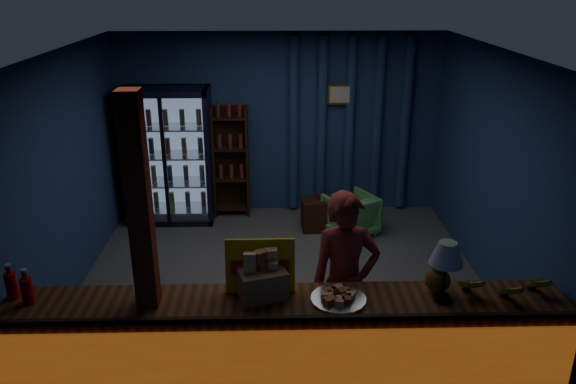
{
  "coord_description": "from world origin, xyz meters",
  "views": [
    {
      "loc": [
        -0.08,
        -5.64,
        3.31
      ],
      "look_at": [
        0.06,
        -0.2,
        1.19
      ],
      "focal_mm": 35.0,
      "sensor_mm": 36.0,
      "label": 1
    }
  ],
  "objects_px": {
    "shopkeeper": "(345,283)",
    "table_lamp": "(447,256)",
    "pastry_tray": "(338,298)",
    "green_chair": "(350,214)"
  },
  "relations": [
    {
      "from": "shopkeeper",
      "to": "table_lamp",
      "type": "height_order",
      "value": "shopkeeper"
    },
    {
      "from": "shopkeeper",
      "to": "pastry_tray",
      "type": "xyz_separation_m",
      "value": [
        -0.11,
        -0.48,
        0.15
      ]
    },
    {
      "from": "pastry_tray",
      "to": "table_lamp",
      "type": "xyz_separation_m",
      "value": [
        0.8,
        -0.03,
        0.37
      ]
    },
    {
      "from": "green_chair",
      "to": "pastry_tray",
      "type": "distance_m",
      "value": 3.32
    },
    {
      "from": "pastry_tray",
      "to": "table_lamp",
      "type": "relative_size",
      "value": 0.86
    },
    {
      "from": "green_chair",
      "to": "pastry_tray",
      "type": "xyz_separation_m",
      "value": [
        -0.54,
        -3.2,
        0.7
      ]
    },
    {
      "from": "shopkeeper",
      "to": "table_lamp",
      "type": "bearing_deg",
      "value": -43.2
    },
    {
      "from": "table_lamp",
      "to": "pastry_tray",
      "type": "bearing_deg",
      "value": 177.83
    },
    {
      "from": "shopkeeper",
      "to": "table_lamp",
      "type": "distance_m",
      "value": 1.0
    },
    {
      "from": "table_lamp",
      "to": "green_chair",
      "type": "bearing_deg",
      "value": 94.64
    }
  ]
}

